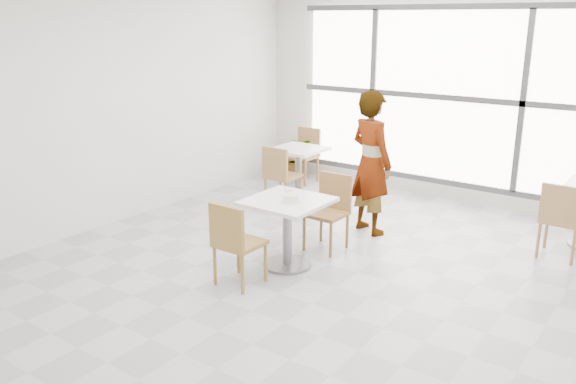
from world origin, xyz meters
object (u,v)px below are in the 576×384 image
Objects in this scene: chair_near at (234,239)px; oatmeal_bowl at (291,198)px; coffee_cup at (288,192)px; bg_chair_left_far at (305,151)px; bg_chair_left_near at (280,172)px; person at (371,163)px; bg_table_left at (299,165)px; main_table at (287,220)px; chair_far at (330,206)px; bg_chair_right_near at (561,216)px; plant_left at (297,157)px.

oatmeal_bowl is at bearing -107.12° from chair_near.
coffee_cup is 0.18× the size of bg_chair_left_far.
bg_chair_left_near and bg_chair_left_far have the same top height.
person is (0.29, 1.32, 0.10)m from coffee_cup.
coffee_cup is 2.37m from bg_table_left.
main_table is 0.92× the size of bg_chair_left_near.
chair_near is 5.47× the size of coffee_cup.
chair_far is 2.89m from bg_chair_left_far.
chair_far and bg_chair_left_far have the same top height.
chair_near and bg_chair_right_near have the same top height.
chair_far is 1.00× the size of bg_chair_left_far.
chair_near is at bearing 47.16° from bg_chair_right_near.
oatmeal_bowl is 0.26m from coffee_cup.
main_table is 0.92× the size of bg_chair_right_near.
oatmeal_bowl is 1.32× the size of coffee_cup.
main_table and bg_table_left have the same top height.
oatmeal_bowl reaches higher than coffee_cup.
bg_chair_right_near is at bearing -146.55° from person.
chair_far and bg_chair_right_near have the same top height.
main_table is 2.07m from bg_chair_left_near.
bg_table_left is at bearing -85.16° from bg_chair_left_near.
chair_near and chair_far have the same top height.
main_table is 0.92× the size of bg_chair_left_far.
chair_far is at bearing 83.90° from main_table.
chair_near is 4.21m from plant_left.
chair_far and bg_chair_left_near have the same top height.
bg_chair_left_near is at bearing 4.84° from bg_chair_right_near.
coffee_cup is at bearing -56.52° from plant_left.
plant_left is (-0.67, 0.91, -0.14)m from bg_table_left.
chair_far is 2.01m from bg_table_left.
person is at bearing 85.55° from oatmeal_bowl.
chair_far is at bearing 147.49° from bg_chair_left_near.
coffee_cup is at bearing -106.89° from chair_far.
bg_chair_right_near is (2.41, 1.77, -0.28)m from coffee_cup.
chair_far is at bearing -50.04° from bg_chair_left_far.
bg_chair_left_far is (-1.65, 3.65, 0.00)m from chair_near.
bg_chair_left_near is 3.63m from bg_chair_right_near.
chair_near is 1.00× the size of bg_chair_left_far.
chair_far is at bearing -47.97° from plant_left.
bg_chair_right_near is at bearing 41.32° from oatmeal_bowl.
plant_left is (-0.71, 1.44, -0.15)m from bg_chair_left_near.
bg_chair_left_near reaches higher than oatmeal_bowl.
chair_near is 2.23m from person.
bg_chair_left_far is (-1.85, 2.99, -0.29)m from oatmeal_bowl.
oatmeal_bowl is at bearing 107.00° from person.
chair_far is 2.53m from bg_chair_right_near.
bg_table_left is (-1.25, 1.99, -0.29)m from coffee_cup.
bg_chair_left_far is (-0.47, 1.33, 0.00)m from bg_chair_left_near.
main_table is at bearing -57.78° from bg_table_left.
chair_near is 4.14× the size of oatmeal_bowl.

